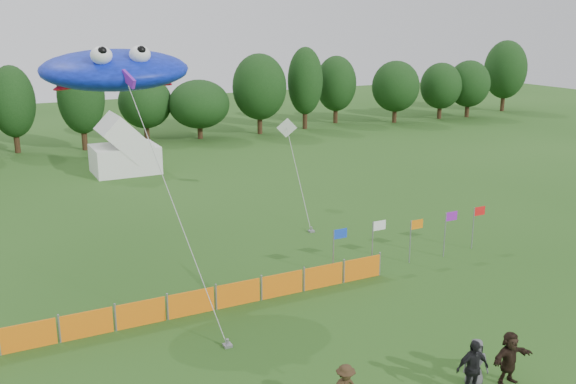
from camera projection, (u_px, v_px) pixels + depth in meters
name	position (u px, v px, depth m)	size (l,w,h in m)	color
treeline	(109.00, 100.00, 57.87)	(104.57, 8.78, 8.36)	#382314
tent_right	(124.00, 150.00, 48.24)	(4.82, 3.85, 3.40)	white
barrier_fence	(191.00, 303.00, 25.22)	(17.90, 0.06, 1.00)	orange
flag_row	(412.00, 232.00, 30.56)	(8.73, 0.59, 2.27)	gray
spectator_d	(472.00, 369.00, 19.65)	(1.11, 0.46, 1.90)	black
spectator_e	(476.00, 363.00, 20.25)	(0.79, 0.52, 1.62)	#4A4A4F
spectator_f	(509.00, 358.00, 20.37)	(1.66, 0.53, 1.79)	black
stingray_kite	(113.00, 69.00, 26.42)	(6.81, 15.43, 10.39)	#0F29E0
small_kite_white	(292.00, 151.00, 39.00)	(2.57, 6.83, 5.32)	silver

